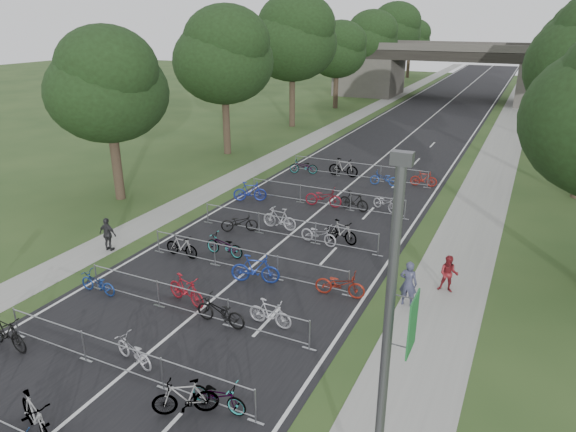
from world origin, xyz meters
name	(u,v)px	position (x,y,z in m)	size (l,w,h in m)	color
road	(430,119)	(0.00, 50.00, 0.01)	(11.00, 140.00, 0.01)	black
sidewalk_right	(511,125)	(8.00, 50.00, 0.01)	(3.00, 140.00, 0.01)	gray
sidewalk_left	(362,113)	(-7.50, 50.00, 0.01)	(2.00, 140.00, 0.01)	gray
lane_markings	(430,119)	(0.00, 50.00, 0.00)	(0.12, 140.00, 0.00)	silver
overpass_bridge	(456,72)	(0.00, 65.00, 3.53)	(31.00, 8.00, 7.05)	#4C4944
lamppost	(387,362)	(8.33, 2.00, 4.28)	(0.61, 0.65, 8.21)	#4C4C51
tree_left_0	(108,88)	(-11.39, 15.93, 6.49)	(6.72, 6.72, 10.25)	#33261C
tree_left_1	(224,58)	(-11.39, 27.93, 7.30)	(7.56, 7.56, 11.53)	#33261C
tree_left_2	(293,40)	(-11.39, 39.93, 8.12)	(8.40, 8.40, 12.81)	#33261C
tree_left_3	(338,51)	(-11.39, 51.93, 6.49)	(6.72, 6.72, 10.25)	#33261C
tree_left_4	(370,39)	(-11.39, 63.93, 7.30)	(7.56, 7.56, 11.53)	#33261C
tree_left_5	(394,31)	(-11.39, 75.93, 8.12)	(8.40, 8.40, 12.81)	#33261C
tree_right_5	(572,50)	(13.11, 75.93, 5.95)	(6.16, 6.16, 9.39)	#33261C
tree_left_6	(411,39)	(-11.39, 87.93, 6.49)	(6.72, 6.72, 10.25)	#33261C
tree_right_6	(570,39)	(13.11, 87.93, 6.92)	(7.17, 7.17, 10.93)	#33261C
barrier_row_1	(121,359)	(0.00, 3.60, 0.55)	(9.70, 0.08, 1.10)	gray
barrier_row_2	(192,303)	(0.00, 7.20, 0.55)	(9.70, 0.08, 1.10)	gray
barrier_row_3	(245,261)	(0.00, 11.00, 0.55)	(9.70, 0.08, 1.10)	gray
barrier_row_4	(287,228)	(0.00, 15.00, 0.55)	(9.70, 0.08, 1.10)	gray
barrier_row_5	(325,197)	(0.00, 20.00, 0.55)	(9.70, 0.08, 1.10)	gray
barrier_row_6	(358,171)	(0.00, 26.00, 0.55)	(9.70, 0.08, 1.10)	gray
bike_1	(36,418)	(-0.22, 0.74, 0.61)	(0.58, 2.04, 1.23)	gray
bike_4	(6,333)	(-4.30, 3.00, 0.59)	(0.56, 1.96, 1.18)	black
bike_5	(133,352)	(-0.03, 4.14, 0.45)	(0.60, 1.73, 0.91)	#AAA9B1
bike_6	(185,397)	(2.72, 3.07, 0.55)	(0.51, 1.81, 1.09)	gray
bike_7	(218,396)	(3.43, 3.61, 0.46)	(0.61, 1.74, 0.91)	gray
bike_8	(98,283)	(-4.30, 6.95, 0.45)	(0.59, 1.70, 0.90)	navy
bike_9	(186,290)	(-0.73, 7.84, 0.58)	(0.54, 1.92, 1.16)	maroon
bike_10	(220,312)	(1.22, 7.17, 0.52)	(0.69, 1.98, 1.04)	black
bike_11	(270,313)	(2.81, 7.88, 0.50)	(0.47, 1.67, 1.00)	#B0B0B8
bike_12	(182,246)	(-3.35, 11.07, 0.52)	(0.49, 1.72, 1.03)	gray
bike_13	(224,246)	(-1.66, 11.98, 0.51)	(0.67, 1.93, 1.02)	gray
bike_14	(255,269)	(0.82, 10.39, 0.61)	(0.57, 2.04, 1.22)	navy
bike_15	(340,284)	(4.30, 10.86, 0.52)	(0.69, 1.97, 1.03)	maroon
bike_16	(239,222)	(-2.51, 14.73, 0.49)	(0.65, 1.85, 0.97)	black
bike_17	(280,219)	(-0.83, 15.88, 0.57)	(0.54, 1.91, 1.15)	#A7A8AF
bike_18	(319,234)	(1.68, 15.04, 0.50)	(0.67, 1.92, 1.01)	#A5A5AD
bike_19	(341,232)	(2.58, 15.71, 0.54)	(0.51, 1.81, 1.09)	gray
bike_20	(250,192)	(-4.30, 18.95, 0.59)	(0.55, 1.96, 1.18)	navy
bike_21	(323,197)	(-0.07, 19.97, 0.56)	(0.74, 2.12, 1.11)	maroon
bike_22	(354,201)	(1.70, 20.13, 0.55)	(0.52, 1.84, 1.10)	black
bike_23	(385,203)	(3.27, 20.85, 0.45)	(0.60, 1.71, 0.90)	#B2B2BA
bike_24	(304,167)	(-3.75, 25.43, 0.51)	(0.68, 1.95, 1.02)	gray
bike_25	(343,168)	(-1.07, 26.03, 0.62)	(0.58, 2.06, 1.24)	gray
bike_26	(384,179)	(1.98, 25.25, 0.47)	(0.63, 1.79, 0.94)	#1C3F9A
bike_27	(424,179)	(4.30, 26.19, 0.50)	(0.47, 1.67, 1.01)	maroon
pedestrian_a	(408,284)	(6.80, 11.34, 0.90)	(0.66, 0.43, 1.80)	#383A55
pedestrian_b	(449,274)	(7.99, 13.04, 0.76)	(0.74, 0.58, 1.52)	maroon
pedestrian_c	(108,234)	(-6.80, 10.17, 0.80)	(0.94, 0.39, 1.60)	#28282A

